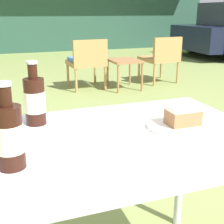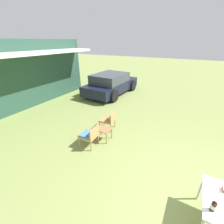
% 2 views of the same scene
% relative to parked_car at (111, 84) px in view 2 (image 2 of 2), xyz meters
% --- Properties ---
extents(parked_car, '(4.14, 2.22, 1.29)m').
position_rel_parked_car_xyz_m(parked_car, '(0.00, 0.00, 0.00)').
color(parked_car, black).
rests_on(parked_car, ground_plane).
extents(wicker_chair_cushioned, '(0.51, 0.53, 0.72)m').
position_rel_parked_car_xyz_m(wicker_chair_cushioned, '(-5.05, -2.06, -0.22)').
color(wicker_chair_cushioned, '#B2844C').
rests_on(wicker_chair_cushioned, ground_plane).
extents(wicker_chair_plain, '(0.54, 0.56, 0.72)m').
position_rel_parked_car_xyz_m(wicker_chair_plain, '(-3.85, -2.08, -0.22)').
color(wicker_chair_plain, '#B2844C').
rests_on(wicker_chair_plain, ground_plane).
extents(garden_side_table, '(0.41, 0.49, 0.43)m').
position_rel_parked_car_xyz_m(garden_side_table, '(-4.54, -2.25, -0.26)').
color(garden_side_table, '#996B42').
rests_on(garden_side_table, ground_plane).
extents(patio_table, '(0.97, 0.67, 0.69)m').
position_rel_parked_car_xyz_m(patio_table, '(-5.88, -5.50, -0.01)').
color(patio_table, silver).
rests_on(patio_table, ground_plane).
extents(cola_bottle_near, '(0.08, 0.08, 0.24)m').
position_rel_parked_car_xyz_m(cola_bottle_near, '(-6.14, -5.29, 0.15)').
color(cola_bottle_near, black).
rests_on(cola_bottle_near, patio_table).
extents(fork, '(0.18, 0.03, 0.01)m').
position_rel_parked_car_xyz_m(fork, '(-5.75, -5.50, 0.06)').
color(fork, silver).
rests_on(fork, patio_table).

